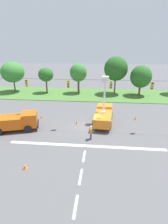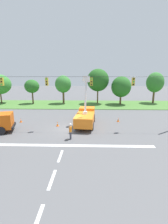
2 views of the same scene
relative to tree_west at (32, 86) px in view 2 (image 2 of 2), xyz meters
name	(u,v)px [view 2 (image 2 of 2)]	position (x,y,z in m)	size (l,w,h in m)	color
ground_plane	(70,129)	(11.57, -18.61, -4.36)	(200.00, 200.00, 0.00)	#565659
grass_verge	(79,104)	(11.57, -0.61, -4.31)	(56.00, 12.00, 0.10)	#477533
lane_markings	(61,153)	(11.57, -24.89, -4.35)	(17.60, 15.25, 0.01)	silver
signal_gantry	(69,94)	(11.52, -18.62, 0.22)	(26.20, 0.33, 7.20)	slate
tree_west	(32,86)	(0.00, 0.00, 0.00)	(3.55, 3.41, 6.01)	brown
tree_centre	(63,84)	(7.67, 0.51, 0.50)	(3.96, 3.88, 6.99)	brown
tree_east	(98,80)	(16.25, 0.55, 1.49)	(5.32, 5.37, 8.57)	brown
tree_far_east	(121,87)	(21.75, -0.50, -0.04)	(4.64, 4.77, 6.79)	brown
tree_east_end	(155,82)	(30.58, 1.68, 0.92)	(4.14, 4.47, 7.78)	brown
utility_truck_bucket_lift	(86,116)	(13.57, -16.78, -3.03)	(2.86, 6.69, 6.71)	orange
road_worker	(70,130)	(12.03, -21.83, -3.36)	(0.26, 0.65, 1.77)	#383842
traffic_cone_foreground_left	(118,120)	(18.45, -15.07, -4.04)	(0.36, 0.36, 0.66)	orange
traffic_cone_foreground_right	(57,124)	(9.71, -17.47, -4.04)	(0.36, 0.36, 0.66)	orange
traffic_cone_mid_left	(21,120)	(3.90, -15.82, -4.05)	(0.36, 0.36, 0.63)	orange
traffic_cone_near_bucket	(9,123)	(2.90, -17.27, -3.97)	(0.36, 0.36, 0.78)	orange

